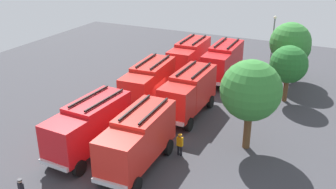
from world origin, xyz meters
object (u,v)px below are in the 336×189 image
at_px(fire_truck_2, 89,125).
at_px(fire_truck_3, 223,61).
at_px(fire_truck_0, 189,56).
at_px(fire_truck_4, 189,92).
at_px(tree_1, 290,43).
at_px(traffic_cone_0, 230,102).
at_px(lamppost, 273,38).
at_px(tree_0, 294,48).
at_px(traffic_cone_1, 164,72).
at_px(fire_truck_1, 149,82).
at_px(tree_3, 251,91).
at_px(firefighter_0, 180,144).
at_px(fire_truck_5, 138,138).
at_px(tree_2, 289,65).

bearing_deg(fire_truck_2, fire_truck_3, 170.82).
bearing_deg(fire_truck_0, fire_truck_4, 20.73).
xyz_separation_m(fire_truck_0, tree_1, (-2.23, 10.01, 2.14)).
xyz_separation_m(traffic_cone_0, lamppost, (-12.10, 1.06, 3.25)).
xyz_separation_m(tree_0, traffic_cone_1, (4.79, -12.88, -3.12)).
height_order(fire_truck_1, lamppost, lamppost).
bearing_deg(traffic_cone_0, tree_1, 156.66).
distance_m(fire_truck_3, traffic_cone_1, 6.70).
relative_size(fire_truck_1, traffic_cone_0, 10.27).
xyz_separation_m(tree_3, traffic_cone_1, (-11.31, -12.33, -4.14)).
bearing_deg(fire_truck_3, firefighter_0, 6.89).
bearing_deg(fire_truck_3, tree_3, 24.85).
bearing_deg(fire_truck_1, tree_1, 133.17).
bearing_deg(tree_1, fire_truck_5, -16.75).
bearing_deg(fire_truck_4, fire_truck_5, 1.01).
bearing_deg(lamppost, fire_truck_0, -50.74).
bearing_deg(tree_1, fire_truck_3, -71.54).
relative_size(fire_truck_4, fire_truck_5, 0.99).
bearing_deg(fire_truck_5, firefighter_0, 140.19).
height_order(fire_truck_3, tree_2, tree_2).
relative_size(fire_truck_5, tree_2, 1.37).
height_order(fire_truck_4, lamppost, lamppost).
relative_size(fire_truck_4, lamppost, 1.18).
height_order(fire_truck_4, traffic_cone_0, fire_truck_4).
bearing_deg(fire_truck_0, tree_3, 36.47).
xyz_separation_m(fire_truck_4, traffic_cone_0, (-3.29, 2.69, -1.80)).
xyz_separation_m(tree_2, lamppost, (-8.77, -3.21, 0.04)).
distance_m(fire_truck_4, tree_2, 9.71).
xyz_separation_m(fire_truck_0, firefighter_0, (15.55, 5.83, -1.23)).
bearing_deg(fire_truck_3, traffic_cone_0, 23.62).
bearing_deg(fire_truck_5, fire_truck_3, 178.37).
bearing_deg(fire_truck_2, fire_truck_5, 90.84).
height_order(tree_0, traffic_cone_0, tree_0).
height_order(fire_truck_2, tree_2, tree_2).
distance_m(firefighter_0, lamppost, 21.95).
xyz_separation_m(fire_truck_2, fire_truck_4, (-8.68, 3.87, 0.00)).
xyz_separation_m(tree_2, tree_3, (9.83, -1.00, 0.91)).
distance_m(fire_truck_5, tree_0, 22.67).
bearing_deg(fire_truck_3, traffic_cone_1, -79.37).
bearing_deg(tree_2, tree_3, -5.83).
height_order(fire_truck_1, fire_truck_4, same).
height_order(tree_2, tree_3, tree_3).
relative_size(fire_truck_4, traffic_cone_0, 10.09).
distance_m(fire_truck_4, firefighter_0, 6.76).
bearing_deg(tree_1, fire_truck_2, -26.61).
xyz_separation_m(fire_truck_0, fire_truck_5, (18.04, 3.91, 0.00)).
bearing_deg(tree_2, fire_truck_5, -23.91).
bearing_deg(tree_1, tree_2, 8.74).
relative_size(fire_truck_0, fire_truck_2, 0.99).
relative_size(fire_truck_0, fire_truck_5, 1.00).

